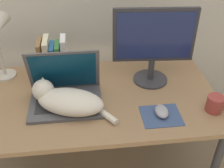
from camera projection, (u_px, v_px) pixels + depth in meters
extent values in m
cube|color=#93704C|center=(96.00, 98.00, 1.57)|extent=(1.34, 0.73, 0.03)
cylinder|color=#38383D|center=(7.00, 118.00, 1.98)|extent=(0.04, 0.04, 0.71)
cylinder|color=#38383D|center=(178.00, 105.00, 2.09)|extent=(0.04, 0.04, 0.71)
cube|color=#4C4C51|center=(66.00, 103.00, 1.49)|extent=(0.38, 0.28, 0.02)
cube|color=#28282D|center=(66.00, 103.00, 1.47)|extent=(0.31, 0.14, 0.00)
cube|color=#4C4C51|center=(64.00, 71.00, 1.49)|extent=(0.38, 0.08, 0.27)
cube|color=#0A334C|center=(64.00, 71.00, 1.49)|extent=(0.34, 0.07, 0.23)
ellipsoid|color=beige|center=(70.00, 102.00, 1.43)|extent=(0.39, 0.28, 0.11)
sphere|color=beige|center=(43.00, 90.00, 1.46)|extent=(0.11, 0.11, 0.11)
cone|color=beige|center=(43.00, 80.00, 1.46)|extent=(0.04, 0.04, 0.03)
cone|color=beige|center=(38.00, 87.00, 1.41)|extent=(0.04, 0.04, 0.03)
cylinder|color=beige|center=(107.00, 115.00, 1.40)|extent=(0.11, 0.13, 0.03)
cylinder|color=#333338|center=(150.00, 79.00, 1.68)|extent=(0.20, 0.20, 0.01)
cylinder|color=#333338|center=(151.00, 69.00, 1.64)|extent=(0.04, 0.04, 0.13)
cube|color=#28282D|center=(154.00, 35.00, 1.52)|extent=(0.45, 0.06, 0.31)
cube|color=navy|center=(155.00, 36.00, 1.51)|extent=(0.42, 0.03, 0.27)
cube|color=#384C75|center=(161.00, 116.00, 1.42)|extent=(0.20, 0.17, 0.00)
ellipsoid|color=#99999E|center=(162.00, 111.00, 1.42)|extent=(0.07, 0.10, 0.04)
cube|color=olive|center=(42.00, 58.00, 1.68)|extent=(0.04, 0.14, 0.22)
cube|color=beige|center=(47.00, 57.00, 1.68)|extent=(0.03, 0.16, 0.23)
cube|color=#285B93|center=(53.00, 59.00, 1.70)|extent=(0.03, 0.13, 0.19)
cube|color=#387A42|center=(59.00, 59.00, 1.70)|extent=(0.03, 0.13, 0.20)
cube|color=white|center=(64.00, 56.00, 1.69)|extent=(0.03, 0.12, 0.24)
cylinder|color=beige|center=(6.00, 75.00, 1.72)|extent=(0.13, 0.13, 0.01)
cylinder|color=#993833|center=(215.00, 104.00, 1.43)|extent=(0.09, 0.09, 0.09)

